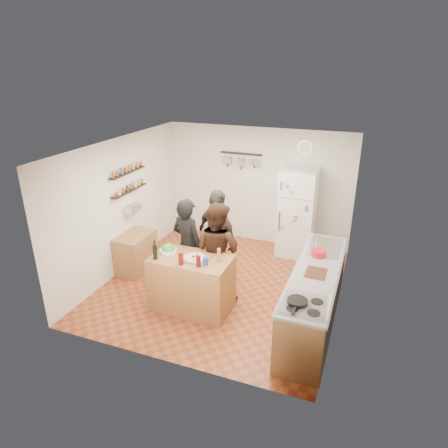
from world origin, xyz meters
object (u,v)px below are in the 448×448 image
at_px(salad_bowl, 168,251).
at_px(fridge, 297,213).
at_px(wine_bottle, 155,252).
at_px(salt_canister, 205,261).
at_px(person_left, 188,246).
at_px(person_back, 218,237).
at_px(skillet, 297,301).
at_px(person_center, 217,251).
at_px(side_table, 136,252).
at_px(pepper_mill, 219,256).
at_px(counter_run, 314,298).
at_px(wall_clock, 305,148).
at_px(prep_island, 192,283).
at_px(red_bowl, 319,253).

distance_m(salad_bowl, fridge, 2.98).
distance_m(wine_bottle, salt_canister, 0.81).
xyz_separation_m(person_left, person_back, (0.35, 0.49, 0.02)).
bearing_deg(skillet, person_center, 143.10).
xyz_separation_m(salad_bowl, side_table, (-1.13, 0.74, -0.57)).
relative_size(pepper_mill, side_table, 0.23).
bearing_deg(counter_run, salad_bowl, -174.27).
distance_m(salad_bowl, wall_clock, 3.48).
height_order(fridge, side_table, fridge).
height_order(person_left, fridge, fridge).
xyz_separation_m(wine_bottle, counter_run, (2.39, 0.50, -0.57)).
xyz_separation_m(counter_run, fridge, (-0.75, 2.30, 0.45)).
bearing_deg(wine_bottle, wall_clock, 62.32).
distance_m(salt_canister, person_left, 0.88).
bearing_deg(person_center, salad_bowl, 54.69).
bearing_deg(person_left, fridge, -109.88).
height_order(wine_bottle, person_left, person_left).
bearing_deg(fridge, prep_island, -113.88).
bearing_deg(skillet, wine_bottle, 169.22).
distance_m(counter_run, skillet, 1.07).
relative_size(person_left, fridge, 0.93).
distance_m(salt_canister, person_back, 1.15).
bearing_deg(skillet, pepper_mill, 152.25).
distance_m(wine_bottle, wall_clock, 3.71).
xyz_separation_m(pepper_mill, wall_clock, (0.69, 2.86, 1.15)).
xyz_separation_m(person_left, wall_clock, (1.44, 2.41, 1.31)).
relative_size(salad_bowl, pepper_mill, 1.48).
distance_m(skillet, red_bowl, 1.43).
distance_m(prep_island, fridge, 2.86).
bearing_deg(fridge, salad_bowl, -121.69).
relative_size(salad_bowl, salt_canister, 2.16).
height_order(salad_bowl, counter_run, salad_bowl).
height_order(salad_bowl, red_bowl, red_bowl).
bearing_deg(salad_bowl, wine_bottle, -106.50).
height_order(person_left, red_bowl, person_left).
distance_m(person_center, person_back, 0.52).
bearing_deg(counter_run, prep_island, -171.52).
height_order(salad_bowl, side_table, salad_bowl).
bearing_deg(person_left, skillet, 165.90).
relative_size(prep_island, pepper_mill, 6.92).
xyz_separation_m(prep_island, salt_canister, (0.30, -0.12, 0.52)).
height_order(pepper_mill, person_left, person_left).
xyz_separation_m(skillet, wall_clock, (-0.65, 3.57, 1.20)).
bearing_deg(prep_island, fridge, 66.12).
relative_size(wine_bottle, fridge, 0.12).
height_order(person_center, fridge, fridge).
bearing_deg(red_bowl, fridge, 111.09).
bearing_deg(fridge, wine_bottle, -120.39).
height_order(pepper_mill, wall_clock, wall_clock).
relative_size(pepper_mill, skillet, 0.69).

